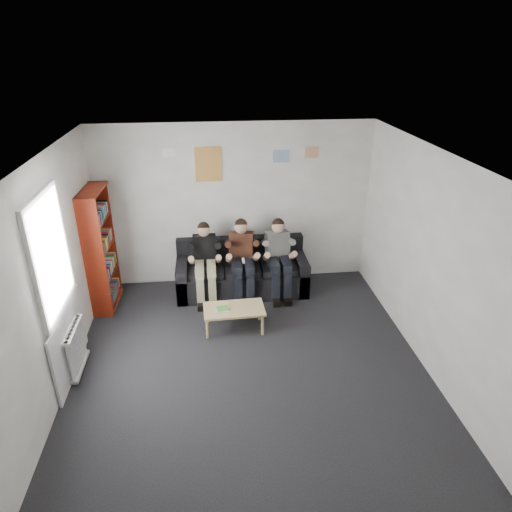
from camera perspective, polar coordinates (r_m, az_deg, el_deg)
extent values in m
plane|color=black|center=(6.03, -0.79, -13.95)|extent=(5.00, 5.00, 0.00)
plane|color=silver|center=(4.79, -0.98, 11.84)|extent=(5.00, 5.00, 0.00)
plane|color=silver|center=(7.57, -2.68, 6.33)|extent=(4.50, 0.00, 4.50)
plane|color=silver|center=(3.30, 3.61, -23.26)|extent=(4.50, 0.00, 4.50)
plane|color=silver|center=(5.57, -24.64, -3.50)|extent=(0.00, 5.00, 5.00)
plane|color=silver|center=(5.90, 21.43, -1.26)|extent=(0.00, 5.00, 5.00)
cube|color=black|center=(7.63, -1.76, -2.91)|extent=(2.13, 0.87, 0.41)
cube|color=black|center=(7.75, -2.01, 0.95)|extent=(2.13, 0.19, 0.42)
cube|color=black|center=(7.59, -9.16, -2.68)|extent=(0.17, 0.87, 0.58)
cube|color=black|center=(7.71, 5.49, -1.96)|extent=(0.17, 0.87, 0.58)
cube|color=black|center=(7.44, -1.74, -1.49)|extent=(1.78, 0.60, 0.10)
cube|color=maroon|center=(7.31, -18.84, 0.78)|extent=(0.28, 0.85, 1.89)
cube|color=tan|center=(6.59, -2.77, -6.66)|extent=(0.87, 0.48, 0.03)
cylinder|color=tan|center=(6.51, -6.10, -9.03)|extent=(0.04, 0.04, 0.31)
cylinder|color=tan|center=(6.55, 0.82, -8.65)|extent=(0.04, 0.04, 0.31)
cylinder|color=tan|center=(6.84, -6.14, -7.18)|extent=(0.04, 0.04, 0.31)
cylinder|color=tan|center=(6.87, 0.42, -6.84)|extent=(0.04, 0.04, 0.31)
cube|color=silver|center=(6.53, -4.28, -6.75)|extent=(0.17, 0.13, 0.01)
cube|color=#509D38|center=(6.55, -4.13, -6.52)|extent=(0.17, 0.13, 0.01)
cube|color=black|center=(7.41, -6.43, 0.76)|extent=(0.37, 0.27, 0.52)
sphere|color=tan|center=(7.23, -6.56, 3.23)|extent=(0.20, 0.20, 0.20)
sphere|color=black|center=(7.23, -6.58, 3.51)|extent=(0.19, 0.19, 0.19)
cube|color=tan|center=(7.24, -6.34, -1.48)|extent=(0.33, 0.42, 0.14)
cube|color=tan|center=(7.21, -6.21, -4.45)|extent=(0.31, 0.13, 0.50)
cube|color=black|center=(7.26, -6.13, -6.07)|extent=(0.31, 0.24, 0.09)
cube|color=#512A1B|center=(7.42, -1.85, 1.06)|extent=(0.38, 0.28, 0.54)
sphere|color=tan|center=(7.24, -1.87, 3.64)|extent=(0.21, 0.21, 0.21)
sphere|color=black|center=(7.24, -1.88, 3.93)|extent=(0.20, 0.20, 0.20)
cube|color=black|center=(7.25, -1.65, -1.26)|extent=(0.35, 0.44, 0.14)
cube|color=black|center=(7.21, -1.48, -4.28)|extent=(0.33, 0.13, 0.50)
cube|color=black|center=(7.26, -1.42, -5.90)|extent=(0.33, 0.25, 0.10)
cube|color=white|center=(7.10, -1.60, -0.57)|extent=(0.04, 0.13, 0.04)
cube|color=silver|center=(7.49, 2.69, 1.21)|extent=(0.37, 0.27, 0.53)
sphere|color=tan|center=(7.31, 2.79, 3.70)|extent=(0.21, 0.21, 0.21)
sphere|color=black|center=(7.31, 2.78, 3.98)|extent=(0.20, 0.20, 0.20)
cube|color=black|center=(7.32, 2.99, -1.03)|extent=(0.34, 0.43, 0.14)
cube|color=black|center=(7.28, 3.19, -3.98)|extent=(0.32, 0.13, 0.50)
cube|color=black|center=(7.34, 3.22, -5.59)|extent=(0.32, 0.24, 0.09)
cylinder|color=silver|center=(5.99, -22.17, -12.27)|extent=(0.06, 0.06, 0.60)
cylinder|color=silver|center=(6.05, -21.99, -11.81)|extent=(0.06, 0.06, 0.60)
cylinder|color=silver|center=(6.11, -21.81, -11.36)|extent=(0.06, 0.06, 0.60)
cylinder|color=silver|center=(6.17, -21.63, -10.92)|extent=(0.06, 0.06, 0.60)
cylinder|color=silver|center=(6.24, -21.46, -10.49)|extent=(0.06, 0.06, 0.60)
cylinder|color=silver|center=(6.30, -21.29, -10.07)|extent=(0.06, 0.06, 0.60)
cylinder|color=silver|center=(6.36, -21.13, -9.66)|extent=(0.06, 0.06, 0.60)
cylinder|color=silver|center=(6.43, -20.97, -9.25)|extent=(0.06, 0.06, 0.60)
cube|color=silver|center=(6.37, -21.14, -12.75)|extent=(0.10, 0.64, 0.04)
cube|color=silver|center=(6.05, -21.97, -8.55)|extent=(0.10, 0.64, 0.04)
cube|color=white|center=(5.61, -24.43, 0.17)|extent=(0.02, 1.00, 1.30)
cube|color=silver|center=(5.37, -25.63, 6.74)|extent=(0.05, 1.12, 0.06)
cube|color=silver|center=(5.90, -23.16, -5.80)|extent=(0.05, 1.12, 0.06)
cube|color=silver|center=(6.17, -22.33, -9.95)|extent=(0.03, 1.30, 0.90)
cube|color=#DCBA4D|center=(7.35, -5.96, 11.33)|extent=(0.42, 0.01, 0.55)
cube|color=#387FC0|center=(7.42, 3.12, 12.35)|extent=(0.25, 0.01, 0.20)
cube|color=#C33D98|center=(7.50, 7.00, 12.75)|extent=(0.22, 0.01, 0.18)
cube|color=white|center=(7.32, -10.85, 12.58)|extent=(0.20, 0.01, 0.14)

